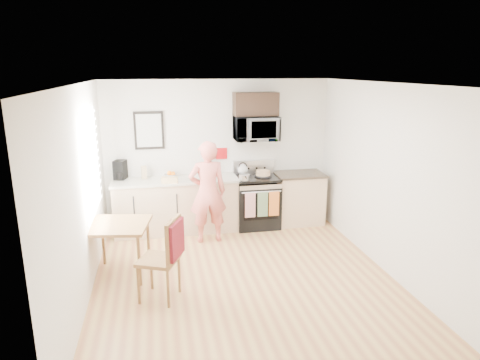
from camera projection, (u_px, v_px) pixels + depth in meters
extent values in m
plane|color=#A3663F|center=(245.00, 280.00, 5.80)|extent=(4.60, 4.60, 0.00)
cube|color=silver|center=(219.00, 153.00, 7.65)|extent=(4.00, 0.04, 2.60)
cube|color=silver|center=(307.00, 267.00, 3.29)|extent=(4.00, 0.04, 2.60)
cube|color=silver|center=(81.00, 196.00, 5.09)|extent=(0.04, 4.60, 2.60)
cube|color=silver|center=(388.00, 180.00, 5.85)|extent=(0.04, 4.60, 2.60)
cube|color=white|center=(245.00, 84.00, 5.14)|extent=(4.00, 4.60, 0.04)
cube|color=silver|center=(90.00, 162.00, 5.79)|extent=(0.02, 1.40, 1.50)
cube|color=white|center=(91.00, 162.00, 5.80)|extent=(0.01, 1.30, 1.40)
cube|color=tan|center=(176.00, 206.00, 7.43)|extent=(2.10, 0.60, 0.90)
cube|color=beige|center=(175.00, 180.00, 7.31)|extent=(2.14, 0.64, 0.04)
cube|color=tan|center=(299.00, 199.00, 7.85)|extent=(0.84, 0.60, 0.90)
cube|color=black|center=(299.00, 174.00, 7.74)|extent=(0.88, 0.64, 0.04)
cube|color=black|center=(257.00, 205.00, 7.70)|extent=(0.76, 0.65, 0.77)
cube|color=black|center=(261.00, 207.00, 7.38)|extent=(0.61, 0.02, 0.45)
cube|color=silver|center=(261.00, 189.00, 7.30)|extent=(0.74, 0.02, 0.14)
cylinder|color=silver|center=(262.00, 192.00, 7.26)|extent=(0.68, 0.02, 0.02)
cube|color=black|center=(257.00, 178.00, 7.57)|extent=(0.76, 0.65, 0.04)
cube|color=silver|center=(253.00, 167.00, 7.79)|extent=(0.76, 0.08, 0.24)
cube|color=beige|center=(250.00, 205.00, 7.28)|extent=(0.18, 0.02, 0.44)
cube|color=#5C744D|center=(263.00, 204.00, 7.32)|extent=(0.18, 0.02, 0.44)
cube|color=#C86B1E|center=(274.00, 204.00, 7.36)|extent=(0.18, 0.02, 0.44)
imported|color=silver|center=(256.00, 129.00, 7.45)|extent=(0.76, 0.51, 0.42)
cube|color=black|center=(256.00, 104.00, 7.38)|extent=(0.76, 0.35, 0.40)
cube|color=black|center=(149.00, 130.00, 7.29)|extent=(0.50, 0.03, 0.65)
cube|color=beige|center=(149.00, 131.00, 7.27)|extent=(0.42, 0.01, 0.56)
cube|color=#A80E12|center=(222.00, 153.00, 7.65)|extent=(0.20, 0.02, 0.20)
imported|color=#D24639|center=(208.00, 192.00, 6.91)|extent=(0.63, 0.43, 1.68)
cube|color=brown|center=(118.00, 225.00, 5.78)|extent=(0.79, 0.79, 0.04)
cylinder|color=brown|center=(89.00, 261.00, 5.55)|extent=(0.04, 0.04, 0.70)
cylinder|color=brown|center=(139.00, 261.00, 5.57)|extent=(0.04, 0.04, 0.70)
cylinder|color=brown|center=(103.00, 242.00, 6.18)|extent=(0.04, 0.04, 0.70)
cylinder|color=brown|center=(148.00, 241.00, 6.20)|extent=(0.04, 0.04, 0.70)
cube|color=brown|center=(158.00, 260.00, 5.22)|extent=(0.59, 0.59, 0.04)
cube|color=brown|center=(174.00, 240.00, 5.10)|extent=(0.22, 0.43, 0.53)
cube|color=#611010|center=(176.00, 240.00, 5.09)|extent=(0.22, 0.39, 0.45)
cylinder|color=brown|center=(139.00, 286.00, 5.14)|extent=(0.04, 0.04, 0.49)
cylinder|color=brown|center=(168.00, 289.00, 5.07)|extent=(0.04, 0.04, 0.49)
cylinder|color=brown|center=(151.00, 271.00, 5.50)|extent=(0.04, 0.04, 0.49)
cylinder|color=brown|center=(179.00, 274.00, 5.43)|extent=(0.04, 0.04, 0.49)
cube|color=brown|center=(207.00, 168.00, 7.57)|extent=(0.13, 0.17, 0.24)
cylinder|color=#A80E12|center=(204.00, 171.00, 7.55)|extent=(0.11, 0.11, 0.14)
imported|color=silver|center=(170.00, 175.00, 7.45)|extent=(0.27, 0.27, 0.05)
cube|color=tan|center=(144.00, 173.00, 7.30)|extent=(0.10, 0.10, 0.22)
cube|color=black|center=(120.00, 170.00, 7.29)|extent=(0.24, 0.27, 0.32)
cylinder|color=black|center=(120.00, 176.00, 7.21)|extent=(0.12, 0.12, 0.12)
cube|color=tan|center=(170.00, 180.00, 7.07)|extent=(0.28, 0.16, 0.10)
cylinder|color=black|center=(263.00, 176.00, 7.57)|extent=(0.31, 0.31, 0.02)
cylinder|color=tan|center=(263.00, 173.00, 7.55)|extent=(0.25, 0.25, 0.08)
sphere|color=silver|center=(243.00, 170.00, 7.66)|extent=(0.18, 0.18, 0.18)
cone|color=silver|center=(243.00, 165.00, 7.64)|extent=(0.06, 0.06, 0.06)
torus|color=black|center=(243.00, 167.00, 7.65)|extent=(0.16, 0.02, 0.16)
cylinder|color=silver|center=(244.00, 177.00, 7.31)|extent=(0.18, 0.18, 0.09)
cylinder|color=black|center=(246.00, 177.00, 7.17)|extent=(0.03, 0.17, 0.02)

